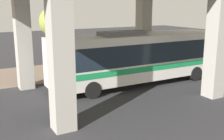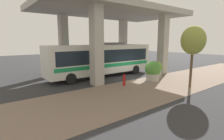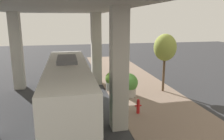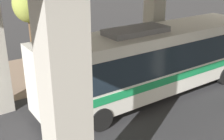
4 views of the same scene
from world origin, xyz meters
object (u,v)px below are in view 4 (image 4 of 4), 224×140
object	(u,v)px
planter_middle	(41,75)
planter_front	(64,60)
street_tree_near	(28,5)
fire_hydrant	(115,58)
bus	(154,58)

from	to	relation	value
planter_middle	planter_front	bearing A→B (deg)	118.30
planter_front	street_tree_near	bearing A→B (deg)	-168.22
fire_hydrant	planter_middle	size ratio (longest dim) A/B	0.61
bus	street_tree_near	bearing A→B (deg)	-158.18
bus	fire_hydrant	xyz separation A→B (m)	(-4.46, 0.80, -1.44)
bus	fire_hydrant	bearing A→B (deg)	169.89
bus	street_tree_near	xyz separation A→B (m)	(-8.08, -3.24, 1.83)
bus	planter_middle	world-z (taller)	bus
planter_front	planter_middle	bearing A→B (deg)	-61.70
bus	planter_front	xyz separation A→B (m)	(-4.76, -2.54, -0.98)
fire_hydrant	planter_front	size ratio (longest dim) A/B	0.53
planter_front	planter_middle	size ratio (longest dim) A/B	1.16
street_tree_near	planter_front	bearing A→B (deg)	11.78
fire_hydrant	planter_middle	xyz separation A→B (m)	(0.69, -5.16, 0.33)
planter_front	planter_middle	world-z (taller)	planter_front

